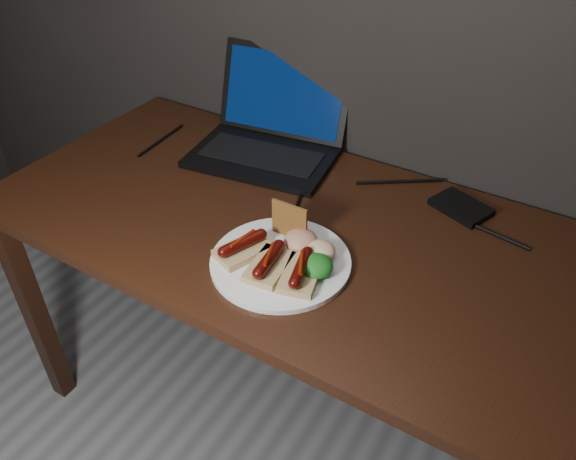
# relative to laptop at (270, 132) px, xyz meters

# --- Properties ---
(desk) EXTENTS (1.40, 0.70, 0.75)m
(desk) POSITION_rel_laptop_xyz_m (0.19, -0.25, -0.14)
(desk) COLOR #351B0D
(desk) RESTS_ON ground
(laptop) EXTENTS (0.42, 0.38, 0.25)m
(laptop) POSITION_rel_laptop_xyz_m (0.00, 0.00, 0.00)
(laptop) COLOR black
(laptop) RESTS_ON desk
(hard_drive) EXTENTS (0.15, 0.13, 0.02)m
(hard_drive) POSITION_rel_laptop_xyz_m (0.54, -0.00, -0.05)
(hard_drive) COLOR black
(hard_drive) RESTS_ON desk
(desk_cables) EXTENTS (1.02, 0.37, 0.01)m
(desk_cables) POSITION_rel_laptop_xyz_m (0.20, -0.08, -0.05)
(desk_cables) COLOR black
(desk_cables) RESTS_ON desk
(plate) EXTENTS (0.32, 0.32, 0.01)m
(plate) POSITION_rel_laptop_xyz_m (0.27, -0.39, -0.05)
(plate) COLOR white
(plate) RESTS_ON desk
(bread_sausage_left) EXTENTS (0.11, 0.13, 0.04)m
(bread_sausage_left) POSITION_rel_laptop_xyz_m (0.20, -0.41, -0.03)
(bread_sausage_left) COLOR tan
(bread_sausage_left) RESTS_ON plate
(bread_sausage_center) EXTENTS (0.08, 0.12, 0.04)m
(bread_sausage_center) POSITION_rel_laptop_xyz_m (0.27, -0.43, -0.03)
(bread_sausage_center) COLOR tan
(bread_sausage_center) RESTS_ON plate
(bread_sausage_right) EXTENTS (0.10, 0.13, 0.04)m
(bread_sausage_right) POSITION_rel_laptop_xyz_m (0.34, -0.42, -0.03)
(bread_sausage_right) COLOR tan
(bread_sausage_right) RESTS_ON plate
(crispbread) EXTENTS (0.09, 0.01, 0.08)m
(crispbread) POSITION_rel_laptop_xyz_m (0.25, -0.31, -0.00)
(crispbread) COLOR #A0602C
(crispbread) RESTS_ON plate
(salad_greens) EXTENTS (0.07, 0.07, 0.04)m
(salad_greens) POSITION_rel_laptop_xyz_m (0.36, -0.39, -0.02)
(salad_greens) COLOR #136119
(salad_greens) RESTS_ON plate
(salsa_mound) EXTENTS (0.07, 0.07, 0.04)m
(salsa_mound) POSITION_rel_laptop_xyz_m (0.29, -0.33, -0.02)
(salsa_mound) COLOR maroon
(salsa_mound) RESTS_ON plate
(coleslaw_mound) EXTENTS (0.06, 0.06, 0.04)m
(coleslaw_mound) POSITION_rel_laptop_xyz_m (0.34, -0.34, -0.03)
(coleslaw_mound) COLOR beige
(coleslaw_mound) RESTS_ON plate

